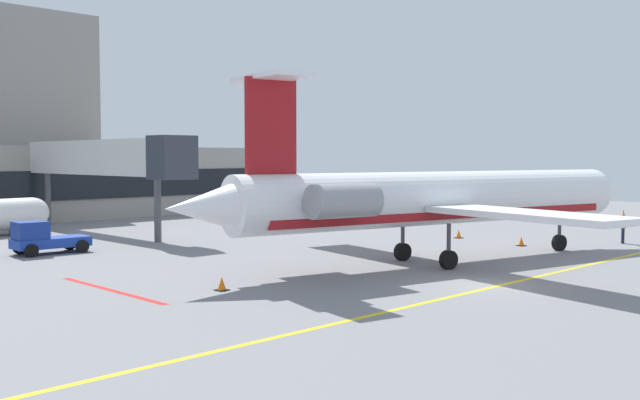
# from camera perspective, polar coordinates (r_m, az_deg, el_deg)

# --- Properties ---
(ground) EXTENTS (120.00, 120.00, 0.11)m
(ground) POSITION_cam_1_polar(r_m,az_deg,el_deg) (30.76, 13.22, -6.65)
(ground) COLOR slate
(jet_bridge_west) EXTENTS (2.40, 19.89, 6.56)m
(jet_bridge_west) POSITION_cam_1_polar(r_m,az_deg,el_deg) (51.44, -16.57, 3.16)
(jet_bridge_west) COLOR silver
(jet_bridge_west) RESTS_ON ground
(regional_jet) EXTENTS (28.19, 21.80, 8.70)m
(regional_jet) POSITION_cam_1_polar(r_m,az_deg,el_deg) (36.02, 9.09, 0.10)
(regional_jet) COLOR white
(regional_jet) RESTS_ON ground
(baggage_tug) EXTENTS (4.04, 2.13, 1.82)m
(baggage_tug) POSITION_cam_1_polar(r_m,az_deg,el_deg) (42.08, -20.95, -2.85)
(baggage_tug) COLOR #19389E
(baggage_tug) RESTS_ON ground
(marshaller) EXTENTS (0.79, 0.42, 2.01)m
(marshaller) POSITION_cam_1_polar(r_m,az_deg,el_deg) (47.83, 22.78, -1.95)
(marshaller) COLOR #191E33
(marshaller) RESTS_ON ground
(safety_cone_alpha) EXTENTS (0.47, 0.47, 0.55)m
(safety_cone_alpha) POSITION_cam_1_polar(r_m,az_deg,el_deg) (29.00, -7.75, -6.60)
(safety_cone_alpha) COLOR orange
(safety_cone_alpha) RESTS_ON ground
(safety_cone_bravo) EXTENTS (0.47, 0.47, 0.55)m
(safety_cone_bravo) POSITION_cam_1_polar(r_m,az_deg,el_deg) (44.61, 15.59, -3.19)
(safety_cone_bravo) COLOR orange
(safety_cone_bravo) RESTS_ON ground
(safety_cone_charlie) EXTENTS (0.47, 0.47, 0.55)m
(safety_cone_charlie) POSITION_cam_1_polar(r_m,az_deg,el_deg) (47.92, 10.88, -2.67)
(safety_cone_charlie) COLOR orange
(safety_cone_charlie) RESTS_ON ground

